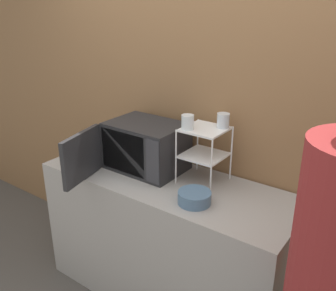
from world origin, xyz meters
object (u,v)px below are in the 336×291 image
Objects in this scene: glass_front_left at (188,122)px; glass_back_right at (223,120)px; dish_rack at (204,144)px; bowl at (194,198)px; microwave at (143,147)px.

glass_front_left is 0.22m from glass_back_right.
dish_rack is 1.87× the size of bowl.
microwave is 0.44m from dish_rack.
glass_front_left reaches higher than dish_rack.
microwave is 8.49× the size of glass_front_left.
glass_back_right is at bearing 44.92° from glass_front_left.
dish_rack reaches higher than microwave.
glass_back_right is (0.50, 0.16, 0.24)m from microwave.
dish_rack is 4.03× the size of glass_back_right.
glass_front_left is (0.35, 0.00, 0.24)m from microwave.
glass_front_left and glass_back_right have the same top height.
microwave is 0.42m from glass_front_left.
dish_rack is 0.18m from glass_front_left.
microwave is at bearing 160.67° from bowl.
microwave reaches higher than bowl.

